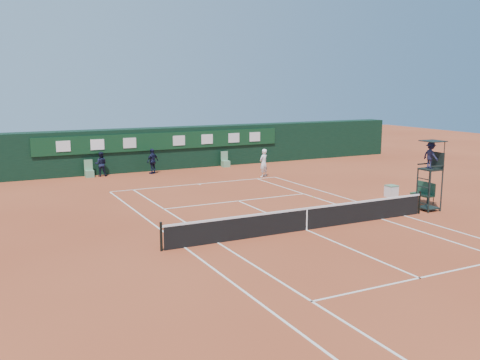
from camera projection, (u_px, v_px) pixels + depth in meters
name	position (u px, v px, depth m)	size (l,w,h in m)	color
ground	(306.00, 230.00, 22.57)	(90.00, 90.00, 0.00)	#A94828
court_lines	(306.00, 230.00, 22.57)	(11.05, 23.85, 0.01)	silver
tennis_net	(307.00, 218.00, 22.48)	(12.90, 0.10, 1.10)	black
back_wall	(162.00, 148.00, 38.76)	(40.00, 1.65, 3.00)	black
linesman_chair_left	(89.00, 172.00, 35.41)	(0.55, 0.50, 1.15)	#5C8D68
linesman_chair_right	(225.00, 163.00, 39.87)	(0.55, 0.50, 1.15)	#64986F
umpire_chair	(431.00, 161.00, 25.64)	(0.96, 0.95, 3.42)	black
player_bench	(424.00, 192.00, 27.61)	(0.55, 1.20, 1.10)	#1B452A
tennis_bag	(409.00, 205.00, 26.55)	(0.39, 0.89, 0.34)	black
cooler	(391.00, 191.00, 29.19)	(0.57, 0.57, 0.65)	silver
tennis_ball	(313.00, 197.00, 29.02)	(0.06, 0.06, 0.06)	#C0E034
player	(264.00, 163.00, 35.41)	(0.68, 0.45, 1.87)	white
ball_kid_left	(101.00, 164.00, 35.66)	(0.80, 0.62, 1.65)	black
ball_kid_right	(153.00, 161.00, 36.67)	(1.02, 0.43, 1.75)	black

